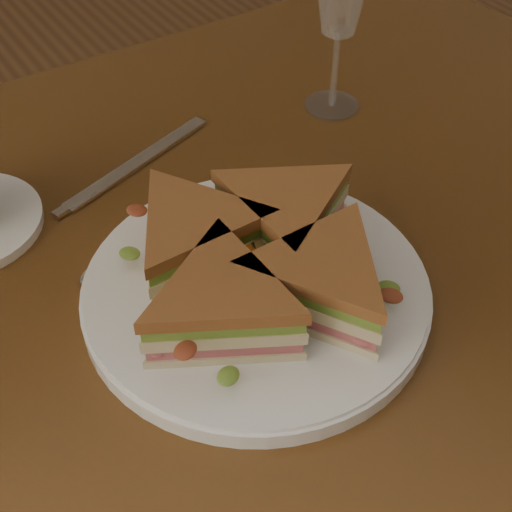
% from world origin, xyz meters
% --- Properties ---
extents(table, '(1.20, 0.80, 0.75)m').
position_xyz_m(table, '(0.00, 0.00, 0.65)').
color(table, '#3B210D').
rests_on(table, ground).
extents(plate, '(0.30, 0.30, 0.02)m').
position_xyz_m(plate, '(0.01, -0.07, 0.76)').
color(plate, white).
rests_on(plate, table).
extents(sandwich_wedges, '(0.30, 0.30, 0.06)m').
position_xyz_m(sandwich_wedges, '(0.01, -0.07, 0.80)').
color(sandwich_wedges, beige).
rests_on(sandwich_wedges, plate).
extents(crisps_mound, '(0.09, 0.09, 0.05)m').
position_xyz_m(crisps_mound, '(0.01, -0.07, 0.79)').
color(crisps_mound, '#BE6518').
rests_on(crisps_mound, plate).
extents(spoon, '(0.18, 0.08, 0.01)m').
position_xyz_m(spoon, '(-0.07, 0.03, 0.75)').
color(spoon, silver).
rests_on(spoon, table).
extents(knife, '(0.21, 0.08, 0.00)m').
position_xyz_m(knife, '(-0.00, 0.15, 0.75)').
color(knife, silver).
rests_on(knife, table).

